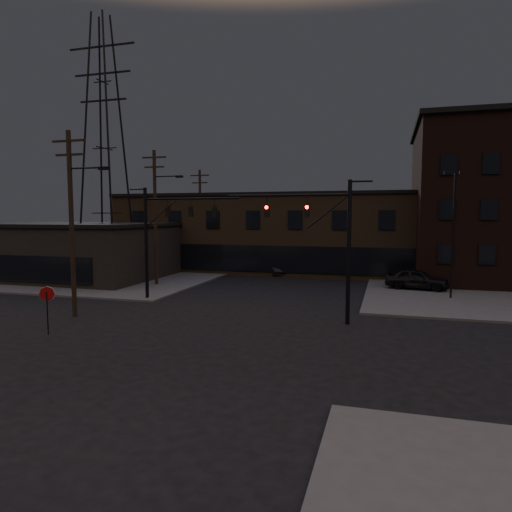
{
  "coord_description": "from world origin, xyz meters",
  "views": [
    {
      "loc": [
        8.55,
        -20.96,
        6.11
      ],
      "look_at": [
        0.58,
        6.55,
        3.5
      ],
      "focal_mm": 32.0,
      "sensor_mm": 36.0,
      "label": 1
    }
  ],
  "objects_px": {
    "traffic_signal_near": "(328,236)",
    "car_crossing": "(281,266)",
    "stop_sign": "(47,299)",
    "parked_car_lot_b": "(445,276)",
    "parked_car_lot_a": "(417,279)",
    "traffic_signal_far": "(162,230)"
  },
  "relations": [
    {
      "from": "traffic_signal_near",
      "to": "parked_car_lot_b",
      "type": "xyz_separation_m",
      "value": [
        8.11,
        17.23,
        -4.2
      ]
    },
    {
      "from": "traffic_signal_far",
      "to": "car_crossing",
      "type": "height_order",
      "value": "traffic_signal_far"
    },
    {
      "from": "car_crossing",
      "to": "stop_sign",
      "type": "bearing_deg",
      "value": -118.4
    },
    {
      "from": "parked_car_lot_b",
      "to": "traffic_signal_near",
      "type": "bearing_deg",
      "value": -179.07
    },
    {
      "from": "traffic_signal_near",
      "to": "parked_car_lot_a",
      "type": "xyz_separation_m",
      "value": [
        5.51,
        12.87,
        -3.96
      ]
    },
    {
      "from": "traffic_signal_near",
      "to": "parked_car_lot_a",
      "type": "relative_size",
      "value": 1.66
    },
    {
      "from": "parked_car_lot_a",
      "to": "car_crossing",
      "type": "distance_m",
      "value": 14.56
    },
    {
      "from": "traffic_signal_near",
      "to": "car_crossing",
      "type": "xyz_separation_m",
      "value": [
        -7.29,
        19.79,
        -4.1
      ]
    },
    {
      "from": "parked_car_lot_a",
      "to": "parked_car_lot_b",
      "type": "bearing_deg",
      "value": -21.5
    },
    {
      "from": "traffic_signal_far",
      "to": "parked_car_lot_b",
      "type": "distance_m",
      "value": 24.78
    },
    {
      "from": "traffic_signal_near",
      "to": "parked_car_lot_b",
      "type": "relative_size",
      "value": 1.98
    },
    {
      "from": "traffic_signal_far",
      "to": "car_crossing",
      "type": "distance_m",
      "value": 17.49
    },
    {
      "from": "car_crossing",
      "to": "parked_car_lot_b",
      "type": "bearing_deg",
      "value": -24.87
    },
    {
      "from": "traffic_signal_near",
      "to": "car_crossing",
      "type": "relative_size",
      "value": 1.59
    },
    {
      "from": "stop_sign",
      "to": "car_crossing",
      "type": "bearing_deg",
      "value": 77.01
    },
    {
      "from": "parked_car_lot_a",
      "to": "traffic_signal_far",
      "type": "bearing_deg",
      "value": 127.39
    },
    {
      "from": "traffic_signal_far",
      "to": "parked_car_lot_b",
      "type": "height_order",
      "value": "traffic_signal_far"
    },
    {
      "from": "parked_car_lot_b",
      "to": "parked_car_lot_a",
      "type": "bearing_deg",
      "value": 175.31
    },
    {
      "from": "traffic_signal_far",
      "to": "stop_sign",
      "type": "xyz_separation_m",
      "value": [
        -1.28,
        -9.99,
        -3.17
      ]
    },
    {
      "from": "parked_car_lot_a",
      "to": "parked_car_lot_b",
      "type": "height_order",
      "value": "parked_car_lot_a"
    },
    {
      "from": "stop_sign",
      "to": "parked_car_lot_b",
      "type": "height_order",
      "value": "stop_sign"
    },
    {
      "from": "traffic_signal_near",
      "to": "traffic_signal_far",
      "type": "xyz_separation_m",
      "value": [
        -12.07,
        3.5,
        0.08
      ]
    }
  ]
}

